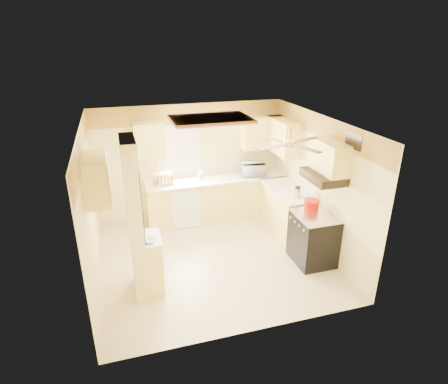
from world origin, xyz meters
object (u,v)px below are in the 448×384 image
object	(u,v)px
microwave	(253,169)
bowl	(150,241)
stove	(313,238)
kettle	(297,192)
dutch_oven	(312,205)

from	to	relation	value
microwave	bowl	size ratio (longest dim) A/B	2.65
stove	kettle	size ratio (longest dim) A/B	4.25
bowl	kettle	size ratio (longest dim) A/B	0.87
microwave	dutch_oven	distance (m)	1.93
stove	kettle	distance (m)	0.95
stove	dutch_oven	bearing A→B (deg)	79.50
microwave	dutch_oven	size ratio (longest dim) A/B	1.82
bowl	kettle	distance (m)	3.01
dutch_oven	microwave	bearing A→B (deg)	102.00
kettle	dutch_oven	bearing A→B (deg)	-88.67
bowl	dutch_oven	xyz separation A→B (m)	(2.88, 0.37, 0.04)
stove	dutch_oven	xyz separation A→B (m)	(0.04, 0.23, 0.55)
dutch_oven	kettle	bearing A→B (deg)	91.33
stove	dutch_oven	distance (m)	0.60
microwave	bowl	distance (m)	3.35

